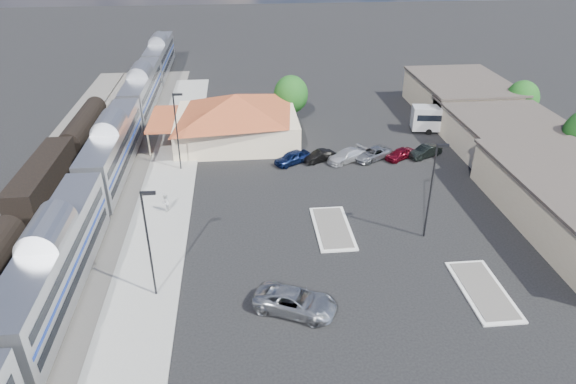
{
  "coord_description": "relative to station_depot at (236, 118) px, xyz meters",
  "views": [
    {
      "loc": [
        -4.0,
        -37.47,
        25.52
      ],
      "look_at": [
        0.1,
        4.39,
        2.8
      ],
      "focal_mm": 32.0,
      "sensor_mm": 36.0,
      "label": 1
    }
  ],
  "objects": [
    {
      "name": "passenger_train",
      "position": [
        -13.44,
        -8.39,
        -0.26
      ],
      "size": [
        3.0,
        104.0,
        5.55
      ],
      "color": "silver",
      "rests_on": "ground"
    },
    {
      "name": "freight_cars",
      "position": [
        -19.44,
        -13.55,
        -1.21
      ],
      "size": [
        2.8,
        46.0,
        4.0
      ],
      "color": "black",
      "rests_on": "ground"
    },
    {
      "name": "tree_east_c",
      "position": [
        38.56,
        2.0,
        0.63
      ],
      "size": [
        4.41,
        4.41,
        6.21
      ],
      "color": "#382314",
      "rests_on": "ground"
    },
    {
      "name": "railbed",
      "position": [
        -16.44,
        -16.0,
        -3.07
      ],
      "size": [
        16.0,
        100.0,
        0.12
      ],
      "primitive_type": "cube",
      "color": "#4C4944",
      "rests_on": "ground"
    },
    {
      "name": "parked_car_c",
      "position": [
        12.74,
        -7.52,
        -2.4
      ],
      "size": [
        5.37,
        4.22,
        1.45
      ],
      "primitive_type": "imported",
      "rotation": [
        0.0,
        0.0,
        -1.06
      ],
      "color": "silver",
      "rests_on": "ground"
    },
    {
      "name": "platform",
      "position": [
        -7.44,
        -18.0,
        -3.04
      ],
      "size": [
        5.5,
        92.0,
        0.18
      ],
      "primitive_type": "cube",
      "color": "gray",
      "rests_on": "ground"
    },
    {
      "name": "tree_depot",
      "position": [
        7.56,
        6.0,
        0.89
      ],
      "size": [
        4.71,
        4.71,
        6.63
      ],
      "color": "#382314",
      "rests_on": "ground"
    },
    {
      "name": "traffic_island_south",
      "position": [
        8.56,
        -22.0,
        -3.03
      ],
      "size": [
        3.3,
        7.5,
        0.21
      ],
      "color": "silver",
      "rests_on": "ground"
    },
    {
      "name": "station_depot",
      "position": [
        0.0,
        0.0,
        0.0
      ],
      "size": [
        18.35,
        12.24,
        6.2
      ],
      "color": "beige",
      "rests_on": "ground"
    },
    {
      "name": "lamp_plat_n",
      "position": [
        -6.34,
        -8.0,
        2.21
      ],
      "size": [
        1.08,
        0.25,
        9.0
      ],
      "color": "black",
      "rests_on": "ground"
    },
    {
      "name": "ground",
      "position": [
        4.56,
        -24.0,
        -3.13
      ],
      "size": [
        280.0,
        280.0,
        0.0
      ],
      "primitive_type": "plane",
      "color": "black",
      "rests_on": "ground"
    },
    {
      "name": "lamp_plat_s",
      "position": [
        -6.34,
        -30.0,
        2.21
      ],
      "size": [
        1.08,
        0.25,
        9.0
      ],
      "color": "black",
      "rests_on": "ground"
    },
    {
      "name": "lamp_lot",
      "position": [
        16.66,
        -24.0,
        2.21
      ],
      "size": [
        1.08,
        0.25,
        9.0
      ],
      "color": "black",
      "rests_on": "ground"
    },
    {
      "name": "parked_car_e",
      "position": [
        19.14,
        -7.52,
        -2.47
      ],
      "size": [
        4.13,
        3.39,
        1.33
      ],
      "primitive_type": "imported",
      "rotation": [
        0.0,
        0.0,
        -1.01
      ],
      "color": "maroon",
      "rests_on": "ground"
    },
    {
      "name": "person_b",
      "position": [
        -7.05,
        -17.53,
        -2.04
      ],
      "size": [
        0.76,
        0.94,
        1.83
      ],
      "primitive_type": "imported",
      "rotation": [
        0.0,
        0.0,
        -1.64
      ],
      "color": "silver",
      "rests_on": "platform"
    },
    {
      "name": "parked_car_b",
      "position": [
        9.54,
        -7.22,
        -2.48
      ],
      "size": [
        4.15,
        2.93,
        1.3
      ],
      "primitive_type": "imported",
      "rotation": [
        0.0,
        0.0,
        -1.13
      ],
      "color": "black",
      "rests_on": "ground"
    },
    {
      "name": "traffic_island_north",
      "position": [
        18.56,
        -32.0,
        -3.03
      ],
      "size": [
        3.3,
        7.5,
        0.21
      ],
      "color": "silver",
      "rests_on": "ground"
    },
    {
      "name": "suv",
      "position": [
        3.92,
        -32.73,
        -2.28
      ],
      "size": [
        6.72,
        5.08,
        1.7
      ],
      "primitive_type": "imported",
      "rotation": [
        0.0,
        0.0,
        1.15
      ],
      "color": "#A1A4A9",
      "rests_on": "ground"
    },
    {
      "name": "buildings_east",
      "position": [
        32.56,
        -9.72,
        -0.86
      ],
      "size": [
        14.4,
        51.4,
        4.8
      ],
      "color": "#C6B28C",
      "rests_on": "ground"
    },
    {
      "name": "parked_car_a",
      "position": [
        6.34,
        -7.52,
        -2.37
      ],
      "size": [
        4.73,
        3.8,
        1.51
      ],
      "primitive_type": "imported",
      "rotation": [
        0.0,
        0.0,
        -1.03
      ],
      "color": "#0C173C",
      "rests_on": "ground"
    },
    {
      "name": "parked_car_d",
      "position": [
        15.94,
        -7.22,
        -2.43
      ],
      "size": [
        5.52,
        4.61,
        1.4
      ],
      "primitive_type": "imported",
      "rotation": [
        0.0,
        0.0,
        -1.02
      ],
      "color": "gray",
      "rests_on": "ground"
    },
    {
      "name": "coach_bus",
      "position": [
        28.56,
        0.19,
        -1.13
      ],
      "size": [
        11.06,
        3.98,
        3.48
      ],
      "rotation": [
        0.0,
        0.0,
        1.42
      ],
      "color": "silver",
      "rests_on": "ground"
    },
    {
      "name": "parked_car_f",
      "position": [
        22.34,
        -7.22,
        -2.42
      ],
      "size": [
        4.51,
        3.23,
        1.41
      ],
      "primitive_type": "imported",
      "rotation": [
        0.0,
        0.0,
        -1.12
      ],
      "color": "black",
      "rests_on": "ground"
    }
  ]
}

